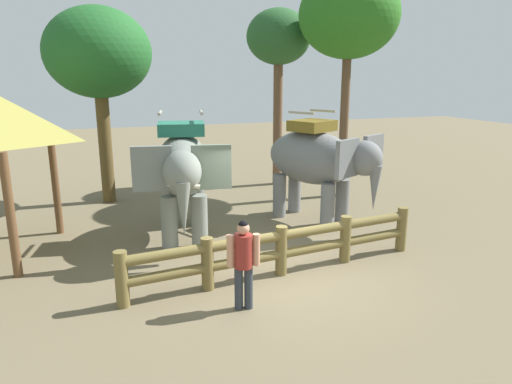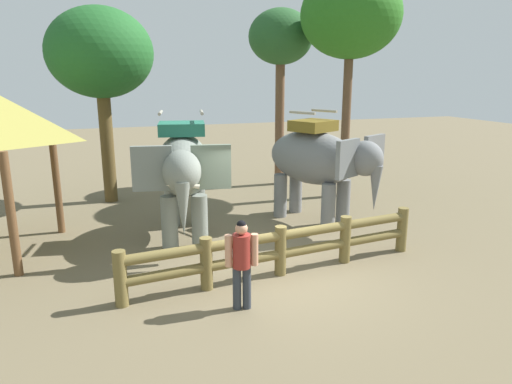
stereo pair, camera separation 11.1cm
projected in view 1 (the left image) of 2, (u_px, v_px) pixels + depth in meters
name	position (u px, v px, depth m)	size (l,w,h in m)	color
ground_plane	(283.00, 276.00, 9.67)	(60.00, 60.00, 0.00)	brown
log_fence	(281.00, 247.00, 9.61)	(6.65, 0.93, 1.05)	brown
elephant_near_left	(183.00, 170.00, 11.41)	(2.26, 3.80, 3.19)	gray
elephant_center	(318.00, 161.00, 12.84)	(2.85, 3.65, 3.11)	slate
tourist_woman_in_black	(243.00, 258.00, 8.11)	(0.57, 0.38, 1.64)	#2E343D
tree_far_left	(98.00, 55.00, 14.24)	(3.23, 3.23, 6.07)	brown
tree_back_center	(349.00, 17.00, 14.71)	(3.18, 3.18, 7.22)	brown
tree_far_right	(279.00, 41.00, 16.57)	(2.29, 2.29, 6.33)	brown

